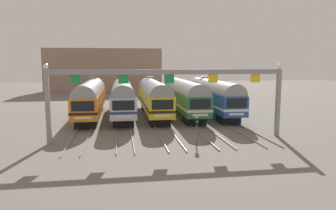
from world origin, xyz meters
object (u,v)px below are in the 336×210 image
commuter_train_silver (123,97)px  commuter_train_blue (213,95)px  yard_signal_mast (197,126)px  commuter_train_green (184,96)px  commuter_train_orange (91,97)px  catenary_gantry (169,83)px  commuter_train_yellow (154,96)px

commuter_train_silver → commuter_train_blue: (12.28, 0.00, 0.00)m
commuter_train_silver → yard_signal_mast: (6.14, -15.64, -0.99)m
commuter_train_green → commuter_train_silver: bearing=180.0°
commuter_train_blue → yard_signal_mast: 16.84m
commuter_train_orange → catenary_gantry: catenary_gantry is taller
commuter_train_orange → yard_signal_mast: bearing=-56.8°
commuter_train_orange → commuter_train_green: bearing=-0.0°
commuter_train_orange → commuter_train_silver: bearing=-0.1°
catenary_gantry → commuter_train_silver: bearing=106.9°
commuter_train_orange → commuter_train_silver: size_ratio=1.00×
commuter_train_orange → commuter_train_yellow: 8.19m
commuter_train_blue → commuter_train_green: bearing=-179.9°
commuter_train_blue → commuter_train_orange: bearing=180.0°
commuter_train_silver → commuter_train_blue: 12.28m
commuter_train_silver → yard_signal_mast: bearing=-68.6°
commuter_train_silver → commuter_train_green: 8.19m
commuter_train_silver → commuter_train_yellow: (4.09, 0.00, 0.00)m
commuter_train_silver → commuter_train_orange: bearing=179.9°
catenary_gantry → yard_signal_mast: bearing=-46.3°
commuter_train_blue → commuter_train_yellow: bearing=180.0°
commuter_train_silver → commuter_train_yellow: bearing=0.1°
commuter_train_silver → catenary_gantry: size_ratio=0.84×
commuter_train_blue → catenary_gantry: size_ratio=0.84×
commuter_train_silver → commuter_train_green: same height
commuter_train_yellow → commuter_train_green: (4.09, -0.00, -0.00)m
commuter_train_orange → commuter_train_silver: commuter_train_orange is taller
commuter_train_silver → yard_signal_mast: commuter_train_silver is taller
commuter_train_yellow → commuter_train_green: bearing=-0.1°
commuter_train_blue → catenary_gantry: (-8.19, -13.50, 2.56)m
commuter_train_orange → commuter_train_green: (12.28, -0.00, -0.00)m
commuter_train_yellow → catenary_gantry: size_ratio=0.84×
commuter_train_orange → commuter_train_blue: 16.38m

